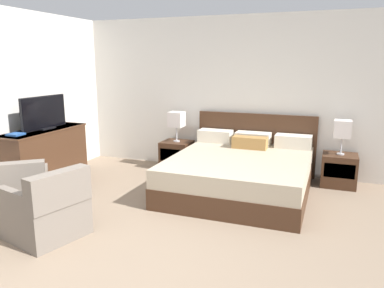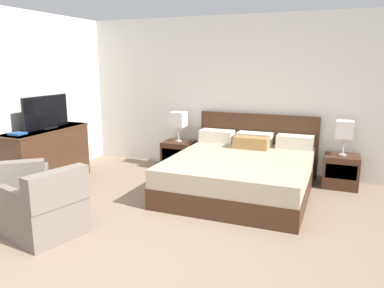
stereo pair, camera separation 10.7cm
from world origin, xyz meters
name	(u,v)px [view 1 (the left image)]	position (x,y,z in m)	size (l,w,h in m)	color
ground_plane	(124,264)	(0.00, 0.00, 0.00)	(10.19, 10.19, 0.00)	#84705B
wall_back	(227,95)	(0.00, 3.43, 1.29)	(6.36, 0.06, 2.57)	beige
wall_left	(13,100)	(-2.61, 1.40, 1.29)	(0.06, 5.20, 2.57)	beige
bed	(241,172)	(0.53, 2.35, 0.29)	(1.95, 2.14, 1.00)	#422819
nightstand_left	(177,155)	(-0.79, 3.11, 0.24)	(0.50, 0.45, 0.48)	#422819
nightstand_right	(339,170)	(1.85, 3.11, 0.24)	(0.50, 0.45, 0.48)	#422819
table_lamp_left	(176,120)	(-0.79, 3.11, 0.86)	(0.24, 0.24, 0.51)	#B7B7BC
table_lamp_right	(343,129)	(1.85, 3.11, 0.86)	(0.24, 0.24, 0.51)	#B7B7BC
dresser	(45,156)	(-2.31, 1.61, 0.44)	(0.49, 1.44, 0.85)	#422819
tv	(44,113)	(-2.31, 1.67, 1.08)	(0.18, 0.88, 0.49)	black
book_red_cover	(16,134)	(-2.33, 1.12, 0.86)	(0.19, 0.18, 0.03)	#234C8E
armchair_by_window	(17,198)	(-1.66, 0.41, 0.28)	(0.96, 0.97, 0.76)	#70665B
armchair_companion	(48,211)	(-1.03, 0.21, 0.28)	(0.84, 0.83, 0.76)	#70665B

